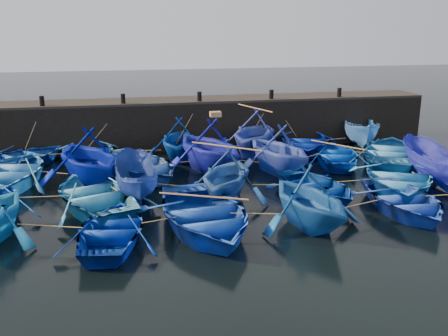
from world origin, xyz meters
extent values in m
plane|color=black|center=(0.00, 0.00, 0.00)|extent=(120.00, 120.00, 0.00)
cube|color=black|center=(0.00, 10.50, 1.25)|extent=(26.00, 2.50, 2.50)
cube|color=black|center=(0.00, 10.50, 2.56)|extent=(26.00, 2.50, 0.12)
cylinder|color=black|center=(-8.00, 9.60, 2.87)|extent=(0.24, 0.24, 0.50)
cylinder|color=black|center=(-4.00, 9.60, 2.87)|extent=(0.24, 0.24, 0.50)
cylinder|color=black|center=(0.00, 9.60, 2.87)|extent=(0.24, 0.24, 0.50)
cylinder|color=black|center=(4.00, 9.60, 2.87)|extent=(0.24, 0.24, 0.50)
cylinder|color=black|center=(8.00, 9.60, 2.87)|extent=(0.24, 0.24, 0.50)
imported|color=navy|center=(-8.94, 7.64, 0.50)|extent=(5.83, 5.74, 0.99)
imported|color=blue|center=(-5.87, 7.80, 0.55)|extent=(4.27, 5.61, 1.09)
imported|color=navy|center=(-1.40, 7.51, 1.07)|extent=(4.17, 4.63, 2.15)
imported|color=#2941A4|center=(2.52, 7.64, 1.22)|extent=(5.84, 6.06, 2.45)
imported|color=navy|center=(5.35, 7.88, 0.55)|extent=(5.25, 6.23, 1.11)
imported|color=blue|center=(8.76, 8.13, 0.85)|extent=(2.83, 4.71, 1.71)
imported|color=#2365B0|center=(-8.84, 4.94, 0.57)|extent=(4.95, 6.18, 1.14)
imported|color=#001296|center=(-5.58, 4.19, 1.29)|extent=(5.80, 6.16, 2.58)
imported|color=blue|center=(-3.56, 4.90, 0.56)|extent=(5.96, 6.63, 1.13)
imported|color=#101997|center=(-0.30, 5.08, 1.29)|extent=(5.69, 6.08, 2.58)
imported|color=blue|center=(2.75, 4.32, 1.16)|extent=(4.96, 5.36, 2.33)
imported|color=#003198|center=(6.06, 5.23, 0.45)|extent=(4.30, 5.11, 0.91)
imported|color=#1C63A2|center=(8.66, 4.64, 0.60)|extent=(6.49, 7.07, 1.20)
imported|color=#3184D0|center=(-5.27, 1.28, 0.54)|extent=(5.34, 6.20, 1.08)
imported|color=navy|center=(-3.77, 2.02, 0.81)|extent=(1.81, 4.28, 1.62)
imported|color=#205094|center=(-0.33, 1.22, 1.05)|extent=(4.88, 5.12, 2.10)
imported|color=navy|center=(3.22, 0.84, 0.44)|extent=(4.01, 4.85, 0.87)
imported|color=#1A65B1|center=(6.77, 0.89, 0.58)|extent=(5.89, 6.68, 1.15)
imported|color=#1C249B|center=(8.71, 1.50, 0.86)|extent=(2.09, 4.58, 1.72)
imported|color=navy|center=(-4.62, -1.89, 0.44)|extent=(3.65, 4.65, 0.88)
imported|color=#10399B|center=(-1.69, -1.61, 0.59)|extent=(4.68, 6.10, 1.18)
imported|color=#0F498F|center=(1.78, -2.05, 1.07)|extent=(4.25, 4.68, 2.13)
imported|color=#183A9A|center=(5.66, -1.41, 0.48)|extent=(3.61, 4.86, 0.97)
cube|color=#996E42|center=(0.00, 5.08, 2.69)|extent=(0.49, 0.40, 0.22)
cylinder|color=tan|center=(-7.41, 7.72, 0.55)|extent=(1.27, 0.20, 0.04)
cylinder|color=tan|center=(-3.64, 7.65, 0.55)|extent=(2.67, 0.33, 0.04)
cylinder|color=tan|center=(0.56, 7.57, 0.55)|extent=(2.13, 0.17, 0.04)
cylinder|color=tan|center=(3.94, 7.76, 0.55)|extent=(1.04, 0.28, 0.04)
cylinder|color=tan|center=(7.06, 8.01, 0.55)|extent=(1.61, 0.29, 0.04)
cylinder|color=tan|center=(-7.21, 4.56, 0.55)|extent=(1.48, 0.78, 0.04)
cylinder|color=tan|center=(-4.57, 4.55, 0.55)|extent=(0.26, 0.72, 0.04)
cylinder|color=tan|center=(-1.93, 4.99, 0.55)|extent=(1.46, 0.22, 0.04)
cylinder|color=tan|center=(1.23, 4.70, 0.55)|extent=(1.27, 0.79, 0.04)
cylinder|color=tan|center=(4.40, 4.78, 0.55)|extent=(1.53, 0.94, 0.04)
cylinder|color=tan|center=(7.36, 4.94, 0.55)|extent=(0.82, 0.62, 0.04)
cylinder|color=tan|center=(-7.13, 1.38, 0.55)|extent=(1.92, 0.24, 0.04)
cylinder|color=tan|center=(-4.52, 1.65, 0.55)|extent=(0.33, 0.75, 0.04)
cylinder|color=tan|center=(-2.05, 1.62, 0.55)|extent=(1.66, 0.83, 0.04)
cylinder|color=tan|center=(1.45, 1.03, 0.55)|extent=(1.76, 0.42, 0.04)
cylinder|color=tan|center=(5.00, 0.86, 0.55)|extent=(1.75, 0.09, 0.04)
cylinder|color=tan|center=(7.74, 1.19, 0.55)|extent=(0.18, 0.62, 0.04)
cylinder|color=tan|center=(-6.53, -1.53, 0.55)|extent=(2.04, 0.75, 0.04)
cylinder|color=tan|center=(-3.16, -1.75, 0.55)|extent=(1.13, 0.31, 0.04)
cylinder|color=tan|center=(0.04, -1.83, 0.55)|extent=(1.68, 0.47, 0.04)
cylinder|color=tan|center=(3.72, -1.73, 0.55)|extent=(2.10, 0.68, 0.04)
cylinder|color=tan|center=(7.44, -1.45, 0.55)|extent=(1.76, 0.11, 0.04)
cylinder|color=tan|center=(-8.47, 9.17, 1.58)|extent=(0.99, 0.71, 2.09)
cylinder|color=tan|center=(-4.94, 9.25, 1.58)|extent=(1.91, 0.54, 2.09)
cylinder|color=tan|center=(-0.70, 9.10, 1.58)|extent=(1.45, 0.84, 2.09)
cylinder|color=tan|center=(3.26, 9.17, 1.58)|extent=(1.52, 0.71, 2.09)
cylinder|color=tan|center=(4.68, 9.29, 1.58)|extent=(1.39, 0.46, 2.09)
cylinder|color=tan|center=(8.38, 9.42, 1.58)|extent=(0.80, 0.21, 2.08)
cylinder|color=#99724C|center=(2.52, 7.64, 2.48)|extent=(1.08, 2.84, 0.06)
cylinder|color=#99724C|center=(6.06, 5.23, 0.94)|extent=(1.77, 2.49, 0.06)
cylinder|color=#99724C|center=(-0.33, 1.22, 2.13)|extent=(2.34, 1.97, 0.06)
cylinder|color=#99724C|center=(-1.69, -1.61, 1.21)|extent=(2.74, 1.32, 0.06)
camera|label=1|loc=(-4.17, -16.69, 6.57)|focal=40.00mm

